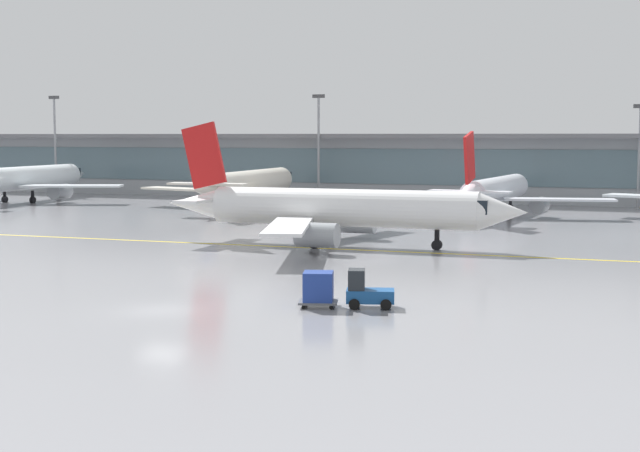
# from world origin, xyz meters

# --- Properties ---
(ground_plane) EXTENTS (400.00, 400.00, 0.00)m
(ground_plane) POSITION_xyz_m (0.00, 0.00, 0.00)
(ground_plane) COLOR gray
(taxiway_centreline_stripe) EXTENTS (109.98, 2.72, 0.01)m
(taxiway_centreline_stripe) POSITION_xyz_m (0.04, 28.30, 0.00)
(taxiway_centreline_stripe) COLOR yellow
(taxiway_centreline_stripe) RESTS_ON ground_plane
(terminal_concourse) EXTENTS (199.39, 11.00, 9.60)m
(terminal_concourse) POSITION_xyz_m (0.00, 87.26, 4.92)
(terminal_concourse) COLOR #9EA3A8
(terminal_concourse) RESTS_ON ground_plane
(gate_airplane_0) EXTENTS (30.64, 33.06, 10.95)m
(gate_airplane_0) POSITION_xyz_m (-58.70, 63.50, 3.28)
(gate_airplane_0) COLOR white
(gate_airplane_0) RESTS_ON ground_plane
(gate_airplane_1) EXTENTS (29.94, 32.18, 10.67)m
(gate_airplane_1) POSITION_xyz_m (-24.23, 63.96, 3.20)
(gate_airplane_1) COLOR silver
(gate_airplane_1) RESTS_ON ground_plane
(gate_airplane_2) EXTENTS (27.49, 29.65, 9.82)m
(gate_airplane_2) POSITION_xyz_m (7.28, 64.11, 2.94)
(gate_airplane_2) COLOR silver
(gate_airplane_2) RESTS_ON ground_plane
(taxiing_regional_jet) EXTENTS (31.89, 29.71, 10.58)m
(taxiing_regional_jet) POSITION_xyz_m (-0.37, 30.29, 3.17)
(taxiing_regional_jet) COLOR white
(taxiing_regional_jet) RESTS_ON ground_plane
(baggage_tug) EXTENTS (2.89, 2.20, 2.10)m
(baggage_tug) POSITION_xyz_m (10.08, 4.54, 0.89)
(baggage_tug) COLOR #194C8C
(baggage_tug) RESTS_ON ground_plane
(cargo_dolly_lead) EXTENTS (2.46, 2.12, 1.94)m
(cargo_dolly_lead) POSITION_xyz_m (7.56, 3.81, 1.05)
(cargo_dolly_lead) COLOR #595B60
(cargo_dolly_lead) RESTS_ON ground_plane
(apron_light_mast_0) EXTENTS (1.80, 0.36, 15.63)m
(apron_light_mast_0) POSITION_xyz_m (-65.27, 79.67, 8.51)
(apron_light_mast_0) COLOR gray
(apron_light_mast_0) RESTS_ON ground_plane
(apron_light_mast_1) EXTENTS (1.80, 0.36, 15.19)m
(apron_light_mast_1) POSITION_xyz_m (-20.72, 80.34, 8.29)
(apron_light_mast_1) COLOR gray
(apron_light_mast_1) RESTS_ON ground_plane
(apron_light_mast_2) EXTENTS (1.80, 0.36, 13.33)m
(apron_light_mast_2) POSITION_xyz_m (22.69, 80.95, 7.34)
(apron_light_mast_2) COLOR gray
(apron_light_mast_2) RESTS_ON ground_plane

